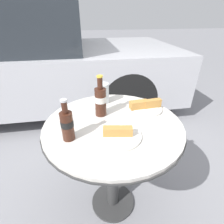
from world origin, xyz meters
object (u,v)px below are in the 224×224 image
cola_bottle_left (101,100)px  lunch_plate_near (118,134)px  cola_bottle_right (67,124)px  parked_car (21,63)px  drinking_glass (103,94)px  lunch_plate_far (145,106)px  bistro_table (113,142)px

cola_bottle_left → lunch_plate_near: (0.06, -0.24, -0.09)m
cola_bottle_right → lunch_plate_near: size_ratio=0.89×
cola_bottle_right → parked_car: (-0.78, 2.02, -0.17)m
cola_bottle_left → drinking_glass: size_ratio=1.78×
lunch_plate_far → parked_car: parked_car is taller
cola_bottle_right → parked_car: bearing=111.2°
bistro_table → drinking_glass: 0.34m
drinking_glass → parked_car: bearing=121.5°
bistro_table → lunch_plate_far: size_ratio=3.75×
lunch_plate_near → parked_car: size_ratio=0.06×
lunch_plate_near → bistro_table: bearing=91.9°
bistro_table → lunch_plate_far: 0.31m
bistro_table → cola_bottle_right: bearing=-157.0°
drinking_glass → parked_car: parked_car is taller
bistro_table → cola_bottle_left: cola_bottle_left is taller
cola_bottle_left → cola_bottle_right: bearing=-131.5°
cola_bottle_left → lunch_plate_near: 0.26m
lunch_plate_far → cola_bottle_right: bearing=-154.7°
bistro_table → drinking_glass: size_ratio=5.72×
drinking_glass → lunch_plate_near: drinking_glass is taller
cola_bottle_left → parked_car: parked_car is taller
cola_bottle_left → parked_car: size_ratio=0.06×
bistro_table → cola_bottle_left: (-0.06, 0.11, 0.24)m
drinking_glass → lunch_plate_near: (0.03, -0.40, -0.05)m
cola_bottle_left → bistro_table: bearing=-61.3°
cola_bottle_right → lunch_plate_far: bearing=25.3°
bistro_table → drinking_glass: (-0.02, 0.27, 0.21)m
lunch_plate_far → lunch_plate_near: bearing=-132.5°
cola_bottle_left → cola_bottle_right: (-0.19, -0.21, -0.01)m
parked_car → cola_bottle_right: bearing=-68.8°
cola_bottle_right → lunch_plate_far: 0.54m
drinking_glass → lunch_plate_far: (0.26, -0.15, -0.04)m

